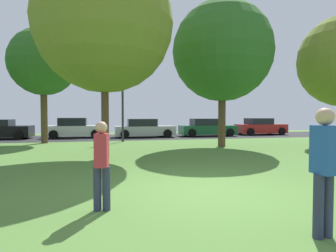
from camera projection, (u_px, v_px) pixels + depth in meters
name	position (u px, v px, depth m)	size (l,w,h in m)	color
ground_plane	(205.00, 190.00, 6.32)	(44.00, 44.00, 0.00)	#547F38
road_strip	(134.00, 137.00, 21.91)	(44.00, 6.40, 0.01)	#28282B
maple_tree_far	(222.00, 52.00, 15.02)	(5.38, 5.38, 7.85)	brown
maple_tree_near	(43.00, 62.00, 16.89)	(4.05, 4.05, 6.97)	brown
birch_tree_lone	(104.00, 24.00, 11.00)	(5.45, 5.45, 8.05)	brown
person_bystander	(102.00, 162.00, 4.95)	(0.30, 0.35, 1.60)	#2D334C
person_walking	(324.00, 165.00, 3.84)	(0.30, 0.33, 1.81)	#2D334C
parked_car_white	(75.00, 129.00, 21.16)	(4.17, 1.97, 1.51)	white
parked_car_silver	(144.00, 129.00, 21.68)	(4.60, 2.02, 1.43)	#B7B7BC
parked_car_green	(207.00, 128.00, 22.89)	(4.56, 1.95, 1.43)	#195633
parked_car_red	(260.00, 127.00, 24.60)	(4.24, 2.04, 1.44)	#B21E1E
street_lamp_post	(123.00, 107.00, 17.88)	(0.14, 0.14, 4.50)	#2D2D33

